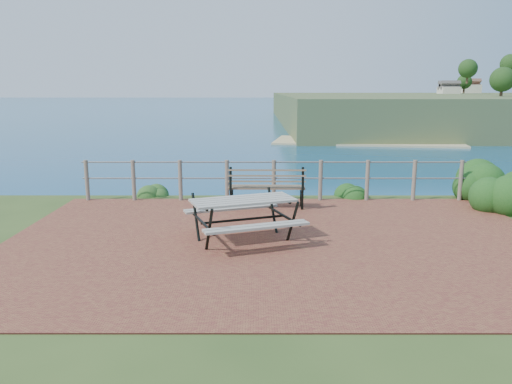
{
  "coord_description": "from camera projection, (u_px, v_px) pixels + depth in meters",
  "views": [
    {
      "loc": [
        -0.43,
        -8.7,
        2.74
      ],
      "look_at": [
        -0.44,
        0.83,
        0.75
      ],
      "focal_mm": 35.0,
      "sensor_mm": 36.0,
      "label": 1
    }
  ],
  "objects": [
    {
      "name": "shrub_right_edge",
      "position": [
        480.0,
        198.0,
        12.71
      ],
      "size": [
        1.11,
        1.11,
        1.58
      ],
      "primitive_type": "ellipsoid",
      "color": "#133E13",
      "rests_on": "ground"
    },
    {
      "name": "shrub_lip_west",
      "position": [
        153.0,
        194.0,
        13.12
      ],
      "size": [
        0.65,
        0.65,
        0.35
      ],
      "primitive_type": "ellipsoid",
      "color": "#25511E",
      "rests_on": "ground"
    },
    {
      "name": "park_bench",
      "position": [
        267.0,
        181.0,
        11.46
      ],
      "size": [
        1.77,
        0.47,
        0.99
      ],
      "rotation": [
        0.0,
        0.0,
        -0.02
      ],
      "color": "brown",
      "rests_on": "ground"
    },
    {
      "name": "shrub_lip_east",
      "position": [
        351.0,
        196.0,
        12.86
      ],
      "size": [
        0.73,
        0.73,
        0.46
      ],
      "primitive_type": "ellipsoid",
      "color": "#133E13",
      "rests_on": "ground"
    },
    {
      "name": "ocean",
      "position": [
        258.0,
        95.0,
        204.86
      ],
      "size": [
        1200.0,
        1200.0,
        0.0
      ],
      "primitive_type": "plane",
      "color": "#156D82",
      "rests_on": "ground"
    },
    {
      "name": "safety_railing",
      "position": [
        274.0,
        178.0,
        12.24
      ],
      "size": [
        9.4,
        0.1,
        1.0
      ],
      "color": "#6B5B4C",
      "rests_on": "ground"
    },
    {
      "name": "ground",
      "position": [
        280.0,
        242.0,
        9.08
      ],
      "size": [
        10.0,
        7.0,
        0.12
      ],
      "primitive_type": "cube",
      "color": "brown",
      "rests_on": "ground"
    },
    {
      "name": "picnic_table",
      "position": [
        243.0,
        215.0,
        8.98
      ],
      "size": [
        1.98,
        1.51,
        0.77
      ],
      "rotation": [
        0.0,
        0.0,
        0.36
      ],
      "color": "#A29D91",
      "rests_on": "ground"
    },
    {
      "name": "shrub_right_front",
      "position": [
        509.0,
        213.0,
        11.14
      ],
      "size": [
        1.29,
        1.29,
        1.83
      ],
      "primitive_type": "ellipsoid",
      "color": "#133E13",
      "rests_on": "ground"
    }
  ]
}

